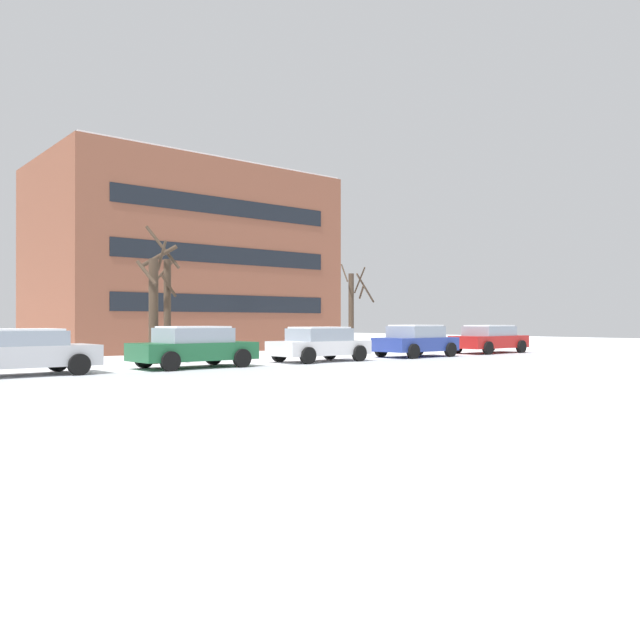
{
  "coord_description": "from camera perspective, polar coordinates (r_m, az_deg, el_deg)",
  "views": [
    {
      "loc": [
        -2.0,
        -12.11,
        1.58
      ],
      "look_at": [
        11.69,
        4.71,
        1.64
      ],
      "focal_mm": 36.36,
      "sensor_mm": 36.0,
      "label": 1
    }
  ],
  "objects": [
    {
      "name": "tree_far_mid",
      "position": [
        32.26,
        2.87,
        0.91
      ],
      "size": [
        1.65,
        1.57,
        4.48
      ],
      "color": "#423326",
      "rests_on": "ground"
    },
    {
      "name": "parked_car_white",
      "position": [
        25.59,
        -0.05,
        -2.11
      ],
      "size": [
        4.08,
        2.07,
        1.38
      ],
      "color": "white",
      "rests_on": "ground"
    },
    {
      "name": "building_far_right",
      "position": [
        38.5,
        -11.95,
        5.09
      ],
      "size": [
        15.66,
        9.9,
        10.19
      ],
      "color": "brown",
      "rests_on": "ground"
    },
    {
      "name": "parked_car_red",
      "position": [
        33.65,
        14.68,
        -1.6
      ],
      "size": [
        4.36,
        2.12,
        1.41
      ],
      "color": "red",
      "rests_on": "ground"
    },
    {
      "name": "parked_car_silver",
      "position": [
        20.79,
        -24.92,
        -2.52
      ],
      "size": [
        4.29,
        2.18,
        1.38
      ],
      "color": "silver",
      "rests_on": "ground"
    },
    {
      "name": "tree_far_right",
      "position": [
        26.39,
        -13.33,
        1.4
      ],
      "size": [
        1.51,
        1.52,
        5.32
      ],
      "color": "#423326",
      "rests_on": "ground"
    },
    {
      "name": "tree_far_left",
      "position": [
        25.06,
        -14.42,
        1.32
      ],
      "size": [
        1.68,
        1.68,
        4.63
      ],
      "color": "#423326",
      "rests_on": "ground"
    },
    {
      "name": "parked_car_blue",
      "position": [
        29.33,
        8.44,
        -1.8
      ],
      "size": [
        3.86,
        2.18,
        1.44
      ],
      "color": "#283D93",
      "rests_on": "ground"
    },
    {
      "name": "parked_car_green",
      "position": [
        22.58,
        -11.08,
        -2.3
      ],
      "size": [
        4.19,
        2.18,
        1.43
      ],
      "color": "#1E6038",
      "rests_on": "ground"
    }
  ]
}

